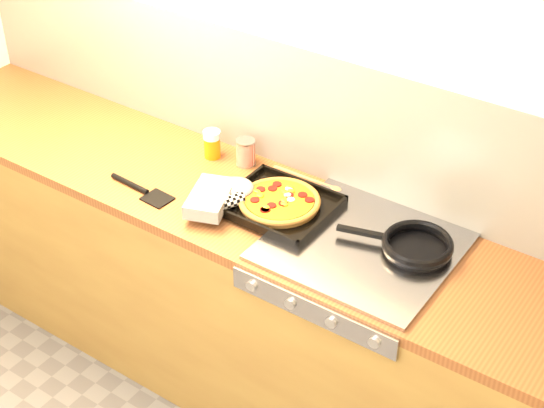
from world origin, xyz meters
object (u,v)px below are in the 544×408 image
Objects in this scene: pizza_on_tray at (261,200)px; frying_pan at (416,245)px; juice_glass at (212,144)px; tomato_can at (246,152)px.

pizza_on_tray is 1.19× the size of frying_pan.
pizza_on_tray is 4.34× the size of juice_glass.
pizza_on_tray is at bearing -26.97° from juice_glass.
frying_pan is 3.66× the size of juice_glass.
frying_pan is at bearing -9.35° from tomato_can.
pizza_on_tray is 0.31m from tomato_can.
frying_pan is at bearing 8.51° from pizza_on_tray.
juice_glass is (-0.92, 0.10, 0.02)m from frying_pan.
juice_glass reaches higher than frying_pan.
tomato_can is (-0.78, 0.13, 0.02)m from frying_pan.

